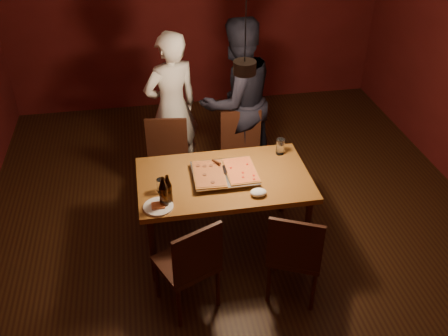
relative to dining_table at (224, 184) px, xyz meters
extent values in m
plane|color=#321F0D|center=(0.16, 0.02, -0.68)|extent=(6.00, 6.00, 0.00)
plane|color=maroon|center=(0.16, 3.02, 0.72)|extent=(5.00, 0.00, 5.00)
cube|color=#975F26|center=(0.00, 0.00, 0.05)|extent=(1.50, 0.90, 0.05)
cylinder|color=#38190F|center=(-0.67, -0.37, -0.33)|extent=(0.06, 0.06, 0.70)
cylinder|color=#38190F|center=(0.67, -0.37, -0.33)|extent=(0.06, 0.06, 0.70)
cylinder|color=#38190F|center=(-0.67, 0.37, -0.33)|extent=(0.06, 0.06, 0.70)
cylinder|color=#38190F|center=(0.67, 0.37, -0.33)|extent=(0.06, 0.06, 0.70)
cube|color=#38190F|center=(-0.46, 0.70, -0.25)|extent=(0.47, 0.47, 0.04)
cube|color=#38190F|center=(-0.43, 0.89, -0.01)|extent=(0.42, 0.09, 0.45)
cube|color=#38190F|center=(0.33, 0.73, -0.25)|extent=(0.45, 0.45, 0.04)
cube|color=#38190F|center=(0.34, 0.92, -0.01)|extent=(0.42, 0.06, 0.45)
cube|color=#38190F|center=(-0.42, -0.66, -0.25)|extent=(0.56, 0.56, 0.04)
cube|color=#38190F|center=(-0.34, -0.83, -0.01)|extent=(0.40, 0.20, 0.45)
cube|color=#38190F|center=(0.47, -0.68, -0.25)|extent=(0.56, 0.56, 0.04)
cube|color=#38190F|center=(0.39, -0.86, -0.01)|extent=(0.39, 0.20, 0.45)
cube|color=silver|center=(0.00, 0.01, 0.10)|extent=(0.55, 0.45, 0.05)
cube|color=maroon|center=(-0.13, 0.00, 0.13)|extent=(0.29, 0.43, 0.02)
cube|color=gold|center=(0.15, 0.00, 0.13)|extent=(0.27, 0.42, 0.02)
cylinder|color=black|center=(-0.54, -0.30, 0.16)|extent=(0.07, 0.07, 0.18)
cone|color=black|center=(-0.54, -0.30, 0.30)|extent=(0.07, 0.07, 0.10)
cylinder|color=black|center=(-0.50, -0.26, 0.16)|extent=(0.07, 0.07, 0.17)
cone|color=black|center=(-0.50, -0.26, 0.29)|extent=(0.07, 0.07, 0.09)
cylinder|color=silver|center=(-0.55, -0.10, 0.13)|extent=(0.08, 0.08, 0.12)
cylinder|color=silver|center=(0.58, 0.29, 0.15)|extent=(0.08, 0.08, 0.16)
cylinder|color=white|center=(-0.59, -0.32, 0.08)|extent=(0.24, 0.24, 0.02)
cube|color=gold|center=(-0.59, -0.32, 0.10)|extent=(0.11, 0.09, 0.01)
ellipsoid|color=white|center=(0.23, -0.30, 0.10)|extent=(0.14, 0.11, 0.06)
imported|color=white|center=(-0.34, 1.24, 0.16)|extent=(0.71, 0.60, 1.67)
imported|color=black|center=(0.35, 1.16, 0.22)|extent=(1.06, 0.96, 1.79)
cylinder|color=black|center=(0.16, 0.02, 1.07)|extent=(0.18, 0.18, 0.10)
camera|label=1|loc=(-0.63, -3.50, 2.57)|focal=40.00mm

